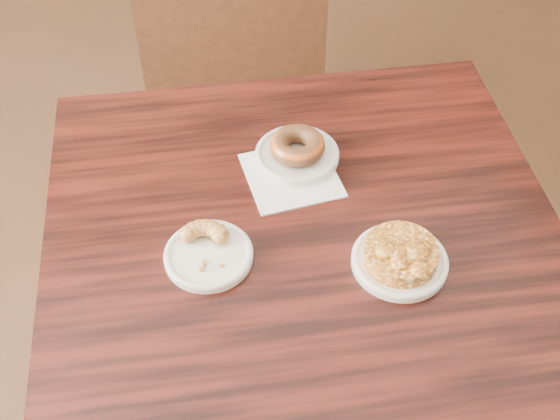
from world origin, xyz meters
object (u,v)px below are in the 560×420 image
object	(u,v)px
cafe_table	(301,353)
cruller_fragment	(208,248)
chair_far	(235,54)
glazed_donut	(297,145)
apple_fritter	(402,252)

from	to	relation	value
cafe_table	cruller_fragment	bearing A→B (deg)	-172.65
chair_far	glazed_donut	bearing A→B (deg)	98.47
cruller_fragment	glazed_donut	bearing A→B (deg)	42.49
apple_fritter	cruller_fragment	distance (m)	0.31
cafe_table	glazed_donut	xyz separation A→B (m)	(0.04, 0.19, 0.41)
glazed_donut	cruller_fragment	bearing A→B (deg)	-137.51
cafe_table	apple_fritter	world-z (taller)	apple_fritter
glazed_donut	apple_fritter	size ratio (longest dim) A/B	0.63
cafe_table	chair_far	xyz separation A→B (m)	(0.08, 0.96, 0.08)
glazed_donut	apple_fritter	bearing A→B (deg)	-71.99
glazed_donut	cruller_fragment	distance (m)	0.28
cruller_fragment	cafe_table	bearing A→B (deg)	0.47
glazed_donut	apple_fritter	world-z (taller)	same
chair_far	cruller_fragment	size ratio (longest dim) A/B	8.78
cruller_fragment	apple_fritter	bearing A→B (deg)	-17.51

